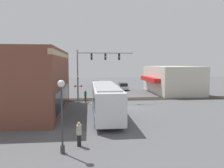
# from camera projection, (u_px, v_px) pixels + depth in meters

# --- Properties ---
(ground_plane) EXTENTS (120.00, 120.00, 0.00)m
(ground_plane) POSITION_uv_depth(u_px,v_px,m) (125.00, 107.00, 27.99)
(ground_plane) COLOR #565659
(brick_building) EXTENTS (14.73, 8.65, 7.10)m
(brick_building) POSITION_uv_depth(u_px,v_px,m) (25.00, 81.00, 24.69)
(brick_building) COLOR brown
(brick_building) RESTS_ON ground
(shop_building) EXTENTS (13.61, 8.68, 5.03)m
(shop_building) POSITION_uv_depth(u_px,v_px,m) (171.00, 79.00, 41.78)
(shop_building) COLOR beige
(shop_building) RESTS_ON ground
(city_bus) EXTENTS (12.22, 2.59, 3.33)m
(city_bus) POSITION_uv_depth(u_px,v_px,m) (105.00, 99.00, 23.08)
(city_bus) COLOR silver
(city_bus) RESTS_ON ground
(traffic_signal_gantry) EXTENTS (0.42, 8.03, 7.47)m
(traffic_signal_gantry) POSITION_uv_depth(u_px,v_px,m) (94.00, 64.00, 31.13)
(traffic_signal_gantry) COLOR gray
(traffic_signal_gantry) RESTS_ON ground
(crossing_signal) EXTENTS (1.41, 1.18, 3.81)m
(crossing_signal) POSITION_uv_depth(u_px,v_px,m) (78.00, 86.00, 31.53)
(crossing_signal) COLOR gray
(crossing_signal) RESTS_ON ground
(streetlamp) EXTENTS (0.44, 0.44, 4.57)m
(streetlamp) POSITION_uv_depth(u_px,v_px,m) (62.00, 110.00, 13.29)
(streetlamp) COLOR #38383A
(streetlamp) RESTS_ON ground
(rail_track_near) EXTENTS (2.60, 60.00, 0.15)m
(rail_track_near) POSITION_uv_depth(u_px,v_px,m) (118.00, 99.00, 33.93)
(rail_track_near) COLOR #332D28
(rail_track_near) RESTS_ON ground
(parked_car_white) EXTENTS (4.28, 1.82, 1.48)m
(parked_car_white) POSITION_uv_depth(u_px,v_px,m) (113.00, 91.00, 38.89)
(parked_car_white) COLOR silver
(parked_car_white) RESTS_ON ground
(parked_car_silver) EXTENTS (4.68, 1.82, 1.50)m
(parked_car_silver) POSITION_uv_depth(u_px,v_px,m) (123.00, 87.00, 46.18)
(parked_car_silver) COLOR #B7B7BC
(parked_car_silver) RESTS_ON ground
(parked_car_blue) EXTENTS (4.48, 1.82, 1.42)m
(parked_car_blue) POSITION_uv_depth(u_px,v_px,m) (96.00, 84.00, 52.89)
(parked_car_blue) COLOR navy
(parked_car_blue) RESTS_ON ground
(pedestrian_by_lamp) EXTENTS (0.34, 0.34, 1.68)m
(pedestrian_by_lamp) POSITION_uv_depth(u_px,v_px,m) (79.00, 134.00, 14.64)
(pedestrian_by_lamp) COLOR black
(pedestrian_by_lamp) RESTS_ON ground
(pedestrian_at_crossing) EXTENTS (0.34, 0.34, 1.71)m
(pedestrian_at_crossing) POSITION_uv_depth(u_px,v_px,m) (85.00, 96.00, 31.77)
(pedestrian_at_crossing) COLOR #473828
(pedestrian_at_crossing) RESTS_ON ground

